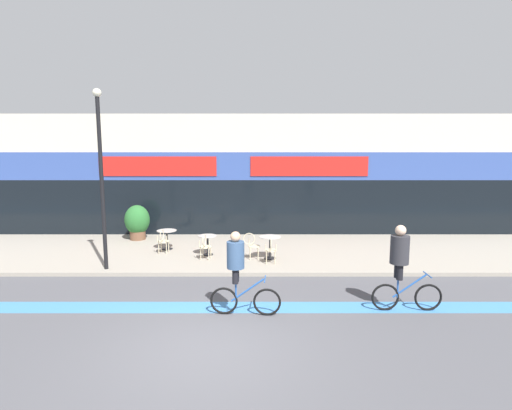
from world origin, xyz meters
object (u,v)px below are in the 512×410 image
Objects in this scene: bistro_table_0 at (167,236)px; cyclist_1 at (239,268)px; lamp_post at (101,168)px; cafe_chair_0_near at (163,239)px; bistro_table_2 at (270,243)px; cafe_chair_2_side at (252,244)px; bistro_table_1 at (208,241)px; planter_pot at (138,221)px; cyclist_0 at (402,261)px; cafe_chair_1_near at (205,245)px; cafe_chair_2_near at (271,248)px.

cyclist_1 is (2.94, -5.69, 0.50)m from bistro_table_0.
cyclist_1 is at bearing -36.79° from lamp_post.
cafe_chair_0_near is 5.88m from cyclist_1.
bistro_table_0 is 0.63m from cafe_chair_0_near.
cyclist_1 is at bearing -101.51° from bistro_table_2.
bistro_table_0 is 0.81× the size of cafe_chair_2_side.
bistro_table_1 is 4.04m from planter_pot.
bistro_table_2 is 0.14× the size of lamp_post.
lamp_post is at bearing -167.23° from bistro_table_2.
cyclist_1 is (4.31, -3.22, -2.15)m from lamp_post.
bistro_table_2 is 5.14m from cyclist_0.
cafe_chair_0_near is at bearing 145.28° from cyclist_0.
cafe_chair_0_near is 3.28m from cafe_chair_2_side.
planter_pot reaches higher than cafe_chair_0_near.
cafe_chair_1_near is at bearing 19.07° from lamp_post.
bistro_table_0 is at bearing 56.13° from cafe_chair_1_near.
bistro_table_0 is at bearing 60.90° from lamp_post.
cafe_chair_1_near is at bearing -112.17° from cafe_chair_0_near.
cafe_chair_0_near is at bearing -90.53° from bistro_table_0.
lamp_post reaches higher than cafe_chair_2_side.
bistro_table_0 is 1.04× the size of bistro_table_1.
cyclist_1 is (2.94, -5.07, 0.51)m from cafe_chair_0_near.
cafe_chair_0_near is (-0.01, -0.63, -0.00)m from bistro_table_0.
bistro_table_1 is 5.08m from cyclist_1.
lamp_post is at bearing 116.83° from cafe_chair_1_near.
bistro_table_0 is at bearing 141.90° from cyclist_0.
lamp_post is 8.95m from cyclist_0.
cafe_chair_2_near is (3.84, -1.29, 0.00)m from cafe_chair_0_near.
bistro_table_2 is 6.15m from planter_pot.
cafe_chair_1_near is at bearing -90.94° from bistro_table_1.
bistro_table_1 is 0.35× the size of cyclist_1.
cafe_chair_0_near is 2.76m from planter_pot.
planter_pot is at bearing 57.34° from cafe_chair_2_near.
cafe_chair_1_near is at bearing 142.86° from cyclist_0.
lamp_post reaches higher than bistro_table_1.
lamp_post is at bearing -168.11° from cafe_chair_2_side.
bistro_table_0 is 0.37× the size of cyclist_1.
lamp_post is (-2.99, -1.03, 2.65)m from cafe_chair_1_near.
planter_pot is (-3.20, 3.06, 0.24)m from cafe_chair_1_near.
cyclist_1 reaches higher than planter_pot.
cyclist_0 is at bearing -51.65° from cafe_chair_2_side.
cyclist_0 is (8.39, -7.08, 0.35)m from planter_pot.
cyclist_0 is (8.18, -2.98, -2.06)m from lamp_post.
bistro_table_1 is 0.78× the size of cafe_chair_2_near.
cafe_chair_0_near reaches higher than bistro_table_1.
planter_pot reaches higher than cafe_chair_1_near.
cafe_chair_2_near is 0.43× the size of cyclist_0.
cafe_chair_2_side is at bearing -17.00° from bistro_table_1.
bistro_table_0 is 4.28m from cafe_chair_2_near.
cafe_chair_1_near is 4.49m from cyclist_1.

